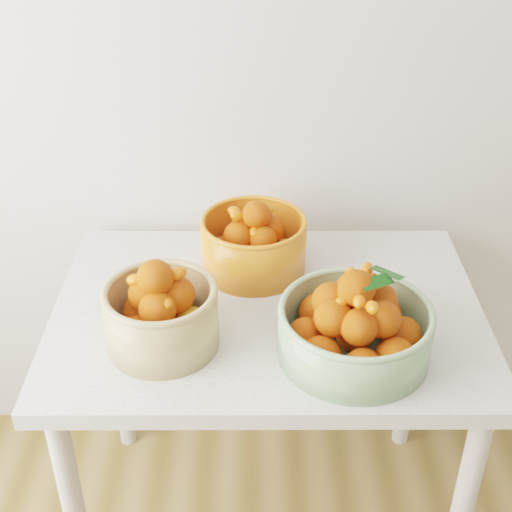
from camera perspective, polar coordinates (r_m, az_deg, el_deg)
The scene contains 4 objects.
table at distance 1.73m, azimuth 0.91°, elevation -6.63°, with size 1.00×0.70×0.75m.
bowl_cream at distance 1.53m, azimuth -7.58°, elevation -4.62°, with size 0.31×0.31×0.21m.
bowl_green at distance 1.51m, azimuth 7.90°, elevation -5.60°, with size 0.36×0.36×0.21m.
bowl_orange at distance 1.77m, azimuth -0.21°, elevation 1.09°, with size 0.34×0.34×0.19m.
Camera 1 is at (-0.48, 0.26, 1.75)m, focal length 50.00 mm.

